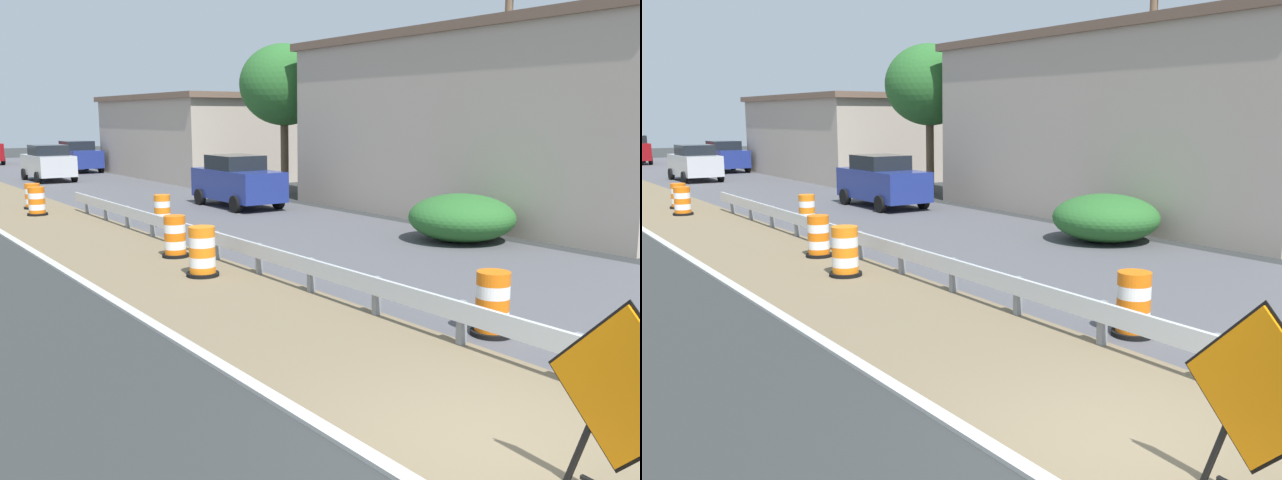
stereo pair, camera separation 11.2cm
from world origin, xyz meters
TOP-DOWN VIEW (x-y plane):
  - ground_plane at (0.00, 0.00)m, footprint 160.00×160.00m
  - median_dirt_strip at (0.59, 0.00)m, footprint 3.58×120.00m
  - curb_near_edge at (-1.30, 0.00)m, footprint 0.20×120.00m
  - guardrail_median at (2.15, 0.53)m, footprint 0.18×42.77m
  - warning_sign_diamond at (-0.07, -1.44)m, footprint 0.12×1.62m
  - traffic_barrel_nearest at (2.97, 2.61)m, footprint 0.68×0.68m
  - traffic_barrel_close at (1.09, 9.23)m, footprint 0.73×0.73m
  - traffic_barrel_mid at (1.49, 11.59)m, footprint 0.67×0.67m
  - traffic_barrel_far at (3.33, 16.69)m, footprint 0.65×0.65m
  - traffic_barrel_farther at (0.97, 23.54)m, footprint 0.70×0.70m
  - traffic_barrel_farthest at (0.62, 21.53)m, footprint 0.71×0.71m
  - car_trailing_near_lane at (7.65, 19.46)m, footprint 2.08×4.46m
  - car_lead_far_lane at (4.70, 35.41)m, footprint 2.13×4.27m
  - car_mid_far_lane at (7.98, 40.88)m, footprint 2.20×4.13m
  - roadside_shop_near at (14.23, 12.25)m, footprint 7.27×15.78m
  - roadside_shop_far at (13.78, 33.66)m, footprint 9.35×14.07m
  - utility_pole_near at (11.58, 9.73)m, footprint 0.24×1.80m
  - bush_roadside at (9.06, 8.99)m, footprint 3.01×3.01m
  - tree_roadside at (11.68, 22.29)m, footprint 3.99×3.99m

SIDE VIEW (x-z plane):
  - ground_plane at x=0.00m, z-range 0.00..0.00m
  - median_dirt_strip at x=0.59m, z-range 0.00..0.01m
  - curb_near_edge at x=-1.30m, z-range -0.05..0.06m
  - traffic_barrel_farther at x=0.97m, z-range -0.05..0.92m
  - traffic_barrel_far at x=3.33m, z-range -0.05..0.95m
  - traffic_barrel_farthest at x=0.62m, z-range -0.05..0.96m
  - traffic_barrel_mid at x=1.49m, z-range -0.05..1.00m
  - traffic_barrel_nearest at x=2.97m, z-range -0.05..1.00m
  - traffic_barrel_close at x=1.09m, z-range -0.05..1.06m
  - guardrail_median at x=2.15m, z-range 0.16..0.87m
  - bush_roadside at x=9.06m, z-range 0.00..1.35m
  - car_mid_far_lane at x=7.98m, z-range 0.00..1.97m
  - car_lead_far_lane at x=4.70m, z-range 0.00..1.98m
  - car_trailing_near_lane at x=7.65m, z-range 0.00..2.02m
  - warning_sign_diamond at x=-0.07m, z-range 0.08..2.02m
  - roadside_shop_far at x=13.78m, z-range 0.01..4.72m
  - roadside_shop_near at x=14.23m, z-range 0.01..6.43m
  - utility_pole_near at x=11.58m, z-range 0.16..8.00m
  - tree_roadside at x=11.68m, z-range 1.53..8.22m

